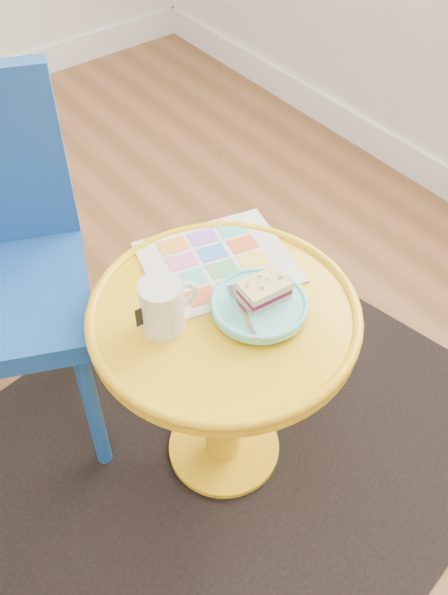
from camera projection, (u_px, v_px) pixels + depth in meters
rug at (224, 449)px, 1.62m from camera, size 1.47×1.31×0.01m
side_table at (224, 358)px, 1.37m from camera, size 0.53×0.53×0.50m
newspaper at (218, 262)px, 1.36m from camera, size 0.35×0.31×0.01m
mug at (163, 305)px, 1.20m from camera, size 0.12×0.08×0.11m
plate at (259, 305)px, 1.25m from camera, size 0.18×0.18×0.02m
cake_slice at (264, 290)px, 1.24m from camera, size 0.10×0.07×0.04m
fork at (243, 309)px, 1.23m from camera, size 0.07×0.14×0.00m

